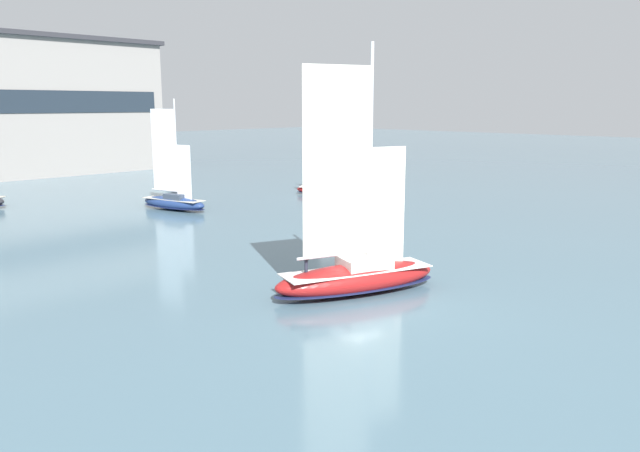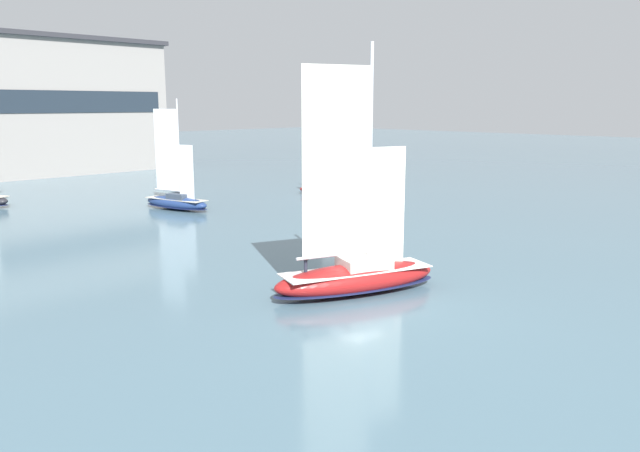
% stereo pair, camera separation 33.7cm
% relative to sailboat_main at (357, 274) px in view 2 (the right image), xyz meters
% --- Properties ---
extents(ground_plane, '(400.00, 400.00, 0.00)m').
position_rel_sailboat_main_xyz_m(ground_plane, '(-0.02, 0.01, -1.13)').
color(ground_plane, slate).
extents(waterfront_building, '(34.01, 18.23, 21.49)m').
position_rel_sailboat_main_xyz_m(waterfront_building, '(16.71, 80.52, 9.65)').
color(waterfront_building, gray).
rests_on(waterfront_building, ground).
extents(sailboat_main, '(10.90, 6.47, 14.47)m').
position_rel_sailboat_main_xyz_m(sailboat_main, '(0.00, 0.00, 0.00)').
color(sailboat_main, maroon).
rests_on(sailboat_main, ground).
extents(sailboat_moored_mid_channel, '(4.10, 8.75, 11.61)m').
position_rel_sailboat_main_xyz_m(sailboat_moored_mid_channel, '(9.40, 33.43, -0.19)').
color(sailboat_moored_mid_channel, navy).
rests_on(sailboat_moored_mid_channel, ground).
extents(sailboat_moored_far_slip, '(5.53, 7.03, 9.76)m').
position_rel_sailboat_main_xyz_m(sailboat_moored_far_slip, '(28.74, 29.58, -0.32)').
color(sailboat_moored_far_slip, maroon).
rests_on(sailboat_moored_far_slip, ground).
extents(channel_buoy, '(0.94, 0.94, 1.73)m').
position_rel_sailboat_main_xyz_m(channel_buoy, '(16.54, 13.91, -0.46)').
color(channel_buoy, yellow).
rests_on(channel_buoy, ground).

